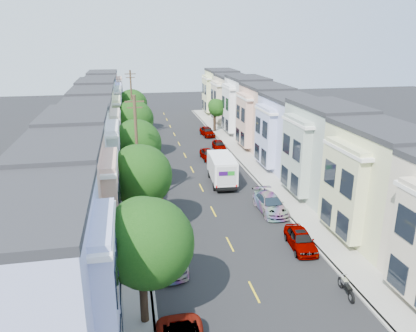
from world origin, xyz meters
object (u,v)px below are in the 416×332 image
tree_c (136,144)px  utility_pole_far (132,105)px  parked_left_d (149,164)px  parked_right_a (301,239)px  parked_right_c (219,145)px  motorcycle (346,288)px  parked_right_d (207,132)px  tree_e (132,104)px  tree_b (140,176)px  parked_left_b (166,255)px  lead_sedan (208,154)px  parked_left_c (157,207)px  tree_a (147,244)px  parked_right_b (270,204)px  fedex_truck (222,168)px  tree_far_r (216,108)px  tree_d (134,120)px  utility_pole_near (137,153)px

tree_c → utility_pole_far: size_ratio=0.73×
parked_left_d → parked_right_a: 22.87m
parked_right_c → tree_c: bearing=-127.0°
parked_right_a → motorcycle: parked_right_a is taller
parked_right_d → tree_e: bearing=151.8°
tree_b → parked_right_c: size_ratio=1.75×
tree_b → parked_left_b: bearing=-73.8°
lead_sedan → parked_right_a: (2.33, -23.21, 0.04)m
tree_b → parked_left_c: tree_b is taller
tree_a → parked_right_c: tree_a is taller
parked_left_c → parked_right_b: parked_right_b is taller
utility_pole_far → parked_right_c: bearing=-36.8°
parked_left_d → tree_c: bearing=-106.1°
lead_sedan → parked_right_d: (2.33, 12.19, 0.06)m
tree_a → fedex_truck: (8.66, 20.43, -3.08)m
lead_sedan → parked_left_c: 16.83m
tree_c → parked_right_c: size_ratio=1.77×
parked_left_c → tree_e: bearing=94.7°
tree_b → utility_pole_far: size_ratio=0.72×
lead_sedan → parked_left_b: bearing=-109.9°
parked_left_b → lead_sedan: bearing=66.5°
tree_b → tree_e: size_ratio=1.05×
parked_right_c → parked_right_d: size_ratio=0.93×
tree_far_r → parked_right_c: size_ratio=1.29×
lead_sedan → parked_right_a: parked_right_a is taller
tree_e → parked_right_d: tree_e is taller
tree_d → tree_far_r: size_ratio=1.41×
parked_right_a → motorcycle: bearing=-80.8°
utility_pole_near → parked_left_b: 10.99m
parked_left_b → parked_left_c: 8.61m
parked_left_c → motorcycle: parked_left_c is taller
parked_left_b → parked_left_d: 21.14m
fedex_truck → parked_right_d: (2.54, 20.93, -0.94)m
tree_c → parked_left_c: (1.40, -5.53, -4.28)m
tree_a → parked_right_d: size_ratio=1.61×
tree_a → parked_left_b: (1.40, 5.48, -3.97)m
tree_b → tree_d: bearing=90.0°
tree_e → lead_sedan: size_ratio=1.70×
tree_a → parked_left_d: 26.98m
fedex_truck → parked_right_a: (2.54, -14.47, -0.96)m
tree_b → parked_left_b: tree_b is taller
parked_left_b → parked_right_d: (9.80, 35.87, -0.05)m
tree_e → parked_left_d: size_ratio=1.60×
fedex_truck → parked_right_a: fedex_truck is taller
tree_c → motorcycle: tree_c is taller
lead_sedan → parked_right_d: 12.41m
tree_a → parked_left_d: (1.40, 26.63, -4.09)m
parked_left_b → parked_right_d: parked_left_b is taller
tree_e → parked_right_b: size_ratio=1.39×
tree_b → parked_right_a: tree_b is taller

